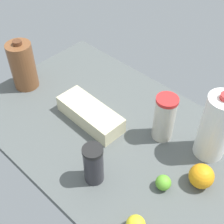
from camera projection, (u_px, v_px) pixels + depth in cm
name	position (u px, v px, depth cm)	size (l,w,h in cm)	color
countertop	(112.00, 131.00, 131.55)	(120.00, 76.00, 3.00)	#505655
egg_carton	(90.00, 114.00, 131.52)	(30.54, 11.78, 7.30)	beige
chocolate_milk_jug	(23.00, 66.00, 143.07)	(11.48, 11.48, 24.43)	brown
tumbler_cup	(164.00, 118.00, 120.82)	(8.59, 8.59, 20.38)	beige
milk_jug	(216.00, 127.00, 112.26)	(11.55, 11.55, 29.58)	white
shaker_bottle	(93.00, 164.00, 107.55)	(7.22, 7.22, 16.57)	#2B2A30
lime_far_back	(163.00, 183.00, 108.74)	(5.58, 5.58, 5.58)	#62AF30
orange_near_front	(201.00, 176.00, 108.70)	(8.90, 8.90, 8.90)	orange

